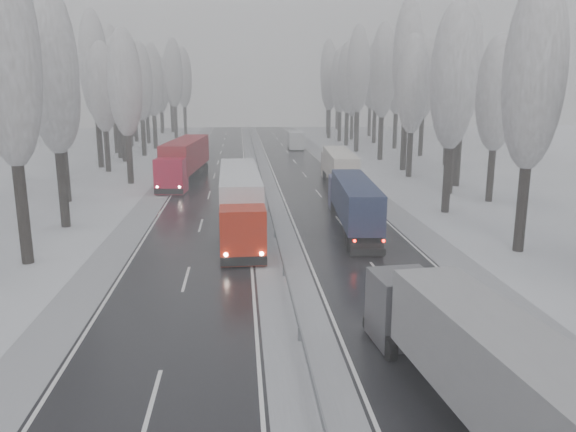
{
  "coord_description": "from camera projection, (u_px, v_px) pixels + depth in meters",
  "views": [
    {
      "loc": [
        -2.24,
        -16.81,
        9.99
      ],
      "look_at": [
        0.66,
        17.05,
        2.2
      ],
      "focal_mm": 35.0,
      "sensor_mm": 36.0,
      "label": 1
    }
  ],
  "objects": [
    {
      "name": "tree_79",
      "position": [
        161.0,
        83.0,
        130.46
      ],
      "size": [
        3.6,
        3.6,
        17.07
      ],
      "color": "black",
      "rests_on": "ground"
    },
    {
      "name": "tree_19",
      "position": [
        497.0,
        94.0,
        48.45
      ],
      "size": [
        3.6,
        3.6,
        14.57
      ],
      "color": "black",
      "rests_on": "ground"
    },
    {
      "name": "tree_37",
      "position": [
        356.0,
        85.0,
        125.37
      ],
      "size": [
        3.6,
        3.6,
        16.37
      ],
      "color": "black",
      "rests_on": "ground"
    },
    {
      "name": "tree_21",
      "position": [
        464.0,
        67.0,
        55.77
      ],
      "size": [
        3.6,
        3.6,
        18.62
      ],
      "color": "black",
      "rests_on": "ground"
    },
    {
      "name": "tree_78",
      "position": [
        170.0,
        76.0,
        126.45
      ],
      "size": [
        3.6,
        3.6,
        19.55
      ],
      "color": "black",
      "rests_on": "ground"
    },
    {
      "name": "tree_66",
      "position": [
        120.0,
        89.0,
        75.58
      ],
      "size": [
        3.6,
        3.6,
        15.23
      ],
      "color": "black",
      "rests_on": "ground"
    },
    {
      "name": "tree_61",
      "position": [
        8.0,
        98.0,
        51.87
      ],
      "size": [
        3.6,
        3.6,
        13.95
      ],
      "color": "black",
      "rests_on": "ground"
    },
    {
      "name": "tree_71",
      "position": [
        127.0,
        72.0,
        94.96
      ],
      "size": [
        3.6,
        3.6,
        19.61
      ],
      "color": "black",
      "rests_on": "ground"
    },
    {
      "name": "shoulder_right",
      "position": [
        385.0,
        205.0,
        48.72
      ],
      "size": [
        2.4,
        200.0,
        0.04
      ],
      "primitive_type": "cube",
      "color": "#A4A6AC",
      "rests_on": "ground"
    },
    {
      "name": "tree_20",
      "position": [
        456.0,
        86.0,
        52.12
      ],
      "size": [
        3.6,
        3.6,
        15.71
      ],
      "color": "black",
      "rests_on": "ground"
    },
    {
      "name": "tree_23",
      "position": [
        454.0,
        98.0,
        66.9
      ],
      "size": [
        3.6,
        3.6,
        13.55
      ],
      "color": "black",
      "rests_on": "ground"
    },
    {
      "name": "ground",
      "position": [
        312.0,
        394.0,
        18.75
      ],
      "size": [
        260.0,
        260.0,
        0.0
      ],
      "primitive_type": "plane",
      "color": "silver",
      "rests_on": "ground"
    },
    {
      "name": "tree_18",
      "position": [
        453.0,
        78.0,
        43.82
      ],
      "size": [
        3.6,
        3.6,
        16.58
      ],
      "color": "black",
      "rests_on": "ground"
    },
    {
      "name": "tree_31",
      "position": [
        376.0,
        76.0,
        101.17
      ],
      "size": [
        3.6,
        3.6,
        18.58
      ],
      "color": "black",
      "rests_on": "ground"
    },
    {
      "name": "tree_58",
      "position": [
        52.0,
        71.0,
        38.86
      ],
      "size": [
        3.6,
        3.6,
        17.21
      ],
      "color": "black",
      "rests_on": "ground"
    },
    {
      "name": "tree_63",
      "position": [
        57.0,
        79.0,
        60.84
      ],
      "size": [
        3.6,
        3.6,
        16.88
      ],
      "color": "black",
      "rests_on": "ground"
    },
    {
      "name": "box_truck_distant",
      "position": [
        296.0,
        140.0,
        93.61
      ],
      "size": [
        2.72,
        7.85,
        2.9
      ],
      "rotation": [
        0.0,
        0.0,
        -0.04
      ],
      "color": "#B5B8BD",
      "rests_on": "ground"
    },
    {
      "name": "tree_32",
      "position": [
        340.0,
        81.0,
        104.27
      ],
      "size": [
        3.6,
        3.6,
        17.33
      ],
      "color": "black",
      "rests_on": "ground"
    },
    {
      "name": "tree_64",
      "position": [
        103.0,
        88.0,
        66.19
      ],
      "size": [
        3.6,
        3.6,
        15.42
      ],
      "color": "black",
      "rests_on": "ground"
    },
    {
      "name": "tree_35",
      "position": [
        371.0,
        79.0,
        115.61
      ],
      "size": [
        3.6,
        3.6,
        18.25
      ],
      "color": "black",
      "rests_on": "ground"
    },
    {
      "name": "tree_65",
      "position": [
        94.0,
        66.0,
        69.35
      ],
      "size": [
        3.6,
        3.6,
        19.48
      ],
      "color": "black",
      "rests_on": "ground"
    },
    {
      "name": "tree_68",
      "position": [
        140.0,
        82.0,
        82.08
      ],
      "size": [
        3.6,
        3.6,
        16.65
      ],
      "color": "black",
      "rests_on": "ground"
    },
    {
      "name": "tree_36",
      "position": [
        328.0,
        73.0,
        120.35
      ],
      "size": [
        3.6,
        3.6,
        20.23
      ],
      "color": "black",
      "rests_on": "ground"
    },
    {
      "name": "tree_76",
      "position": [
        183.0,
        78.0,
        120.49
      ],
      "size": [
        3.6,
        3.6,
        18.55
      ],
      "color": "black",
      "rests_on": "ground"
    },
    {
      "name": "truck_red_red",
      "position": [
        184.0,
        158.0,
        59.94
      ],
      "size": [
        4.45,
        17.68,
        4.5
      ],
      "rotation": [
        0.0,
        0.0,
        -0.1
      ],
      "color": "#B40A26",
      "rests_on": "ground"
    },
    {
      "name": "truck_blue_box",
      "position": [
        353.0,
        200.0,
        40.25
      ],
      "size": [
        3.28,
        14.41,
        3.67
      ],
      "rotation": [
        0.0,
        0.0,
        -0.07
      ],
      "color": "#202250",
      "rests_on": "ground"
    },
    {
      "name": "tree_75",
      "position": [
        131.0,
        78.0,
        114.4
      ],
      "size": [
        3.6,
        3.6,
        18.6
      ],
      "color": "black",
      "rests_on": "ground"
    },
    {
      "name": "tree_72",
      "position": [
        146.0,
        89.0,
        100.97
      ],
      "size": [
        3.6,
        3.6,
        15.11
      ],
      "color": "black",
      "rests_on": "ground"
    },
    {
      "name": "tree_60",
      "position": [
        59.0,
        92.0,
        48.34
      ],
      "size": [
        3.6,
        3.6,
        14.84
      ],
      "color": "black",
      "rests_on": "ground"
    },
    {
      "name": "tree_26",
      "position": [
        383.0,
        72.0,
        77.01
      ],
      "size": [
        3.6,
        3.6,
        18.78
      ],
      "color": "black",
      "rests_on": "ground"
    },
    {
      "name": "tree_16",
      "position": [
        534.0,
        76.0,
        32.83
      ],
      "size": [
        3.6,
        3.6,
        16.53
      ],
      "color": "black",
      "rests_on": "ground"
    },
    {
      "name": "tree_77",
      "position": [
        160.0,
        91.0,
        124.5
      ],
      "size": [
        3.6,
        3.6,
        14.32
      ],
      "color": "black",
      "rests_on": "ground"
    },
    {
      "name": "median_slush",
      "position": [
        267.0,
        207.0,
        47.88
      ],
      "size": [
        3.0,
        200.0,
        0.04
      ],
      "primitive_type": "cube",
      "color": "#A4A6AC",
      "rests_on": "ground"
    },
    {
      "name": "tree_33",
      "position": [
        352.0,
        91.0,
        108.84
      ],
      "size": [
        3.6,
        3.6,
        14.33
      ],
      "color": "black",
      "rests_on": "ground"
    },
    {
      "name": "tree_38",
      "position": [
        329.0,
        81.0,
        131.07
      ],
      "size": [
        3.6,
        3.6,
        17.97
      ],
      "color": "black",
      "rests_on": "ground"
    },
    {
      "name": "carriageway_left",
      "position": [
        205.0,
        208.0,
        47.44
      ],
      "size": [
        7.5,
        200.0,
        0.03
      ],
      "primitive_type": "cube",
      "color": "black",
      "rests_on": "ground"
    },
    {
      "name": "tree_30",
      "position": [
        348.0,
        79.0,
        96.9
      ],
      "size": [
        3.6,
        3.6,
        17.86
      ],
      "color": "black",
      "rests_on": "ground"
    },
    {
      "name": "tree_62",
      "position": [
        125.0,
        84.0,
        57.74
      ],
      "size": [
        3.6,
        3.6,
        16.04
      ],
      "color": "black",
      "rests_on": "ground"
    },
    {
      "name": "truck_red_white",
      "position": [
        240.0,
        198.0,
        38.85
      ],
      "size": [
        2.98,
        16.85,
        4.3
      ],
      "rotation": [
        0.0,
        0.0,
        0.02
      ],
      "color": "#B51C0A",
      "rests_on": "ground"
    },
    {
      "name": "tree_67",
      "position": [
        116.0,
        80.0,
        79.08
      ],
      "size": [
        3.6,
        3.6,
        17.09
      ],
      "color": "black",
      "rests_on": "ground"
    },
    {
      "name": "truck_cream_box",
      "position": [
        338.0,
        166.0,
        57.06
      ],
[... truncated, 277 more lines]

